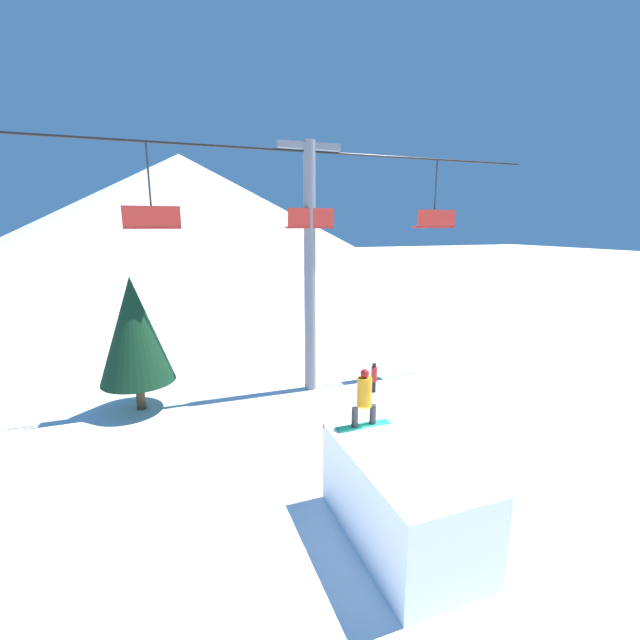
# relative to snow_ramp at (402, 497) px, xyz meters

# --- Properties ---
(ground_plane) EXTENTS (220.00, 220.00, 0.00)m
(ground_plane) POSITION_rel_snow_ramp_xyz_m (0.51, 0.29, -0.98)
(ground_plane) COLOR white
(mountain_ridge) EXTENTS (76.13, 76.13, 19.63)m
(mountain_ridge) POSITION_rel_snow_ramp_xyz_m (0.51, 82.48, 8.84)
(mountain_ridge) COLOR silver
(mountain_ridge) RESTS_ON ground_plane
(snow_ramp) EXTENTS (2.10, 3.75, 1.95)m
(snow_ramp) POSITION_rel_snow_ramp_xyz_m (0.00, 0.00, 0.00)
(snow_ramp) COLOR white
(snow_ramp) RESTS_ON ground_plane
(snowboarder) EXTENTS (1.33, 0.34, 1.40)m
(snowboarder) POSITION_rel_snow_ramp_xyz_m (-0.20, 1.43, 1.68)
(snowboarder) COLOR #1E9E6B
(snowboarder) RESTS_ON snow_ramp
(chairlift) EXTENTS (19.48, 0.45, 9.53)m
(chairlift) POSITION_rel_snow_ramp_xyz_m (1.03, 8.72, 4.59)
(chairlift) COLOR slate
(chairlift) RESTS_ON ground_plane
(pine_tree_near) EXTENTS (2.55, 2.55, 4.84)m
(pine_tree_near) POSITION_rel_snow_ramp_xyz_m (-5.38, 9.01, 1.97)
(pine_tree_near) COLOR #4C3823
(pine_tree_near) RESTS_ON ground_plane
(distant_skier) EXTENTS (0.24, 0.24, 1.23)m
(distant_skier) POSITION_rel_snow_ramp_xyz_m (3.26, 7.48, -0.31)
(distant_skier) COLOR black
(distant_skier) RESTS_ON ground_plane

